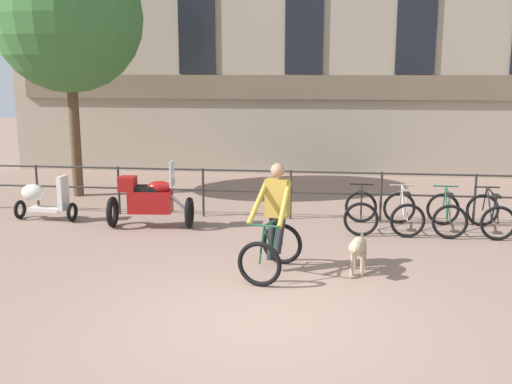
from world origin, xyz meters
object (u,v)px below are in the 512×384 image
object	(u,v)px
parked_bicycle_mid_left	(403,213)
parked_bicycle_mid_right	(446,214)
parked_bicycle_near_lamp	(361,211)
dog	(358,248)
parked_scooter	(43,199)
parked_motorcycle	(150,200)
parked_bicycle_far_end	(490,215)
cyclist_with_bike	(274,225)

from	to	relation	value
parked_bicycle_mid_left	parked_bicycle_mid_right	xyz separation A→B (m)	(0.82, 0.00, 0.00)
parked_bicycle_near_lamp	parked_bicycle_mid_right	xyz separation A→B (m)	(1.64, 0.00, 0.00)
dog	parked_scooter	bearing A→B (deg)	167.15
parked_scooter	parked_motorcycle	bearing A→B (deg)	-93.03
parked_bicycle_mid_left	parked_bicycle_far_end	world-z (taller)	same
dog	parked_bicycle_mid_left	bearing A→B (deg)	79.54
dog	parked_bicycle_mid_right	bearing A→B (deg)	65.96
dog	parked_motorcycle	distance (m)	4.65
parked_motorcycle	cyclist_with_bike	bearing A→B (deg)	-135.84
parked_bicycle_mid_left	parked_bicycle_near_lamp	bearing A→B (deg)	-2.07
parked_bicycle_mid_right	cyclist_with_bike	bearing A→B (deg)	44.74
cyclist_with_bike	parked_scooter	world-z (taller)	cyclist_with_bike
dog	parked_motorcycle	size ratio (longest dim) A/B	0.54
parked_scooter	parked_bicycle_near_lamp	bearing A→B (deg)	-85.15
parked_motorcycle	parked_bicycle_far_end	distance (m)	6.66
parked_motorcycle	parked_bicycle_mid_right	bearing A→B (deg)	-90.94
parked_bicycle_near_lamp	dog	bearing A→B (deg)	89.01
parked_bicycle_far_end	parked_scooter	world-z (taller)	parked_scooter
cyclist_with_bike	parked_scooter	size ratio (longest dim) A/B	1.30
dog	parked_bicycle_mid_left	distance (m)	2.90
parked_bicycle_near_lamp	parked_bicycle_mid_right	world-z (taller)	same
parked_bicycle_far_end	parked_scooter	distance (m)	9.04
cyclist_with_bike	parked_motorcycle	size ratio (longest dim) A/B	0.99
parked_motorcycle	parked_scooter	size ratio (longest dim) A/B	1.31
dog	parked_bicycle_near_lamp	size ratio (longest dim) A/B	0.81
dog	parked_bicycle_mid_left	xyz separation A→B (m)	(1.00, 2.73, -0.07)
cyclist_with_bike	dog	distance (m)	1.34
parked_bicycle_mid_right	parked_bicycle_far_end	distance (m)	0.82
parked_bicycle_far_end	dog	bearing A→B (deg)	44.26
dog	parked_scooter	xyz separation A→B (m)	(-6.40, 2.66, 0.03)
parked_motorcycle	parked_bicycle_mid_left	size ratio (longest dim) A/B	1.51
parked_motorcycle	parked_bicycle_near_lamp	size ratio (longest dim) A/B	1.50
cyclist_with_bike	parked_bicycle_near_lamp	xyz separation A→B (m)	(1.47, 2.75, -0.41)
parked_motorcycle	parked_bicycle_near_lamp	bearing A→B (deg)	-89.50
parked_motorcycle	dog	bearing A→B (deg)	-125.04
parked_scooter	parked_bicycle_mid_right	bearing A→B (deg)	-85.27
cyclist_with_bike	parked_bicycle_far_end	distance (m)	4.82
dog	parked_bicycle_mid_right	size ratio (longest dim) A/B	0.81
parked_bicycle_mid_right	parked_bicycle_mid_left	bearing A→B (deg)	3.34
parked_bicycle_mid_left	parked_bicycle_mid_right	distance (m)	0.82
parked_motorcycle	parked_bicycle_mid_left	distance (m)	5.02
parked_bicycle_mid_right	parked_bicycle_far_end	bearing A→B (deg)	-176.66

